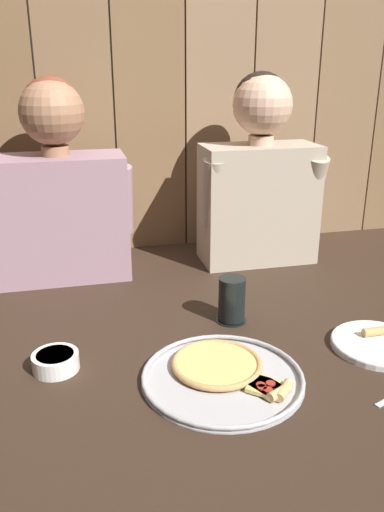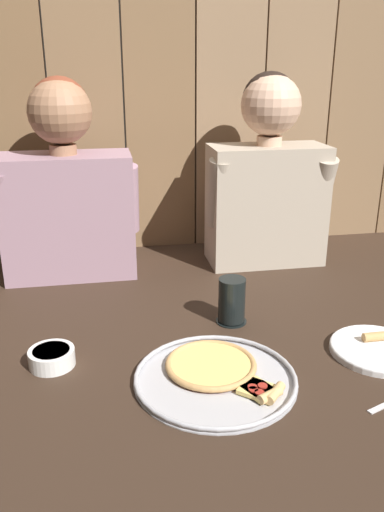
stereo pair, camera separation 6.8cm
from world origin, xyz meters
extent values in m
plane|color=#332319|center=(0.00, 0.00, 0.00)|extent=(3.20, 3.20, 0.00)
cylinder|color=#B2B2B7|center=(0.00, -0.19, 0.00)|extent=(0.35, 0.35, 0.01)
torus|color=#B2B2B7|center=(0.00, -0.19, 0.01)|extent=(0.35, 0.35, 0.01)
cylinder|color=#B23823|center=(0.00, -0.14, 0.01)|extent=(0.19, 0.19, 0.00)
cylinder|color=#F4D170|center=(0.00, -0.14, 0.01)|extent=(0.19, 0.19, 0.01)
torus|color=tan|center=(0.00, -0.14, 0.01)|extent=(0.20, 0.20, 0.01)
cube|color=#F4D170|center=(0.08, -0.25, 0.01)|extent=(0.10, 0.09, 0.01)
cylinder|color=tan|center=(0.10, -0.27, 0.02)|extent=(0.06, 0.06, 0.02)
cylinder|color=#A3281E|center=(0.06, -0.25, 0.02)|extent=(0.02, 0.02, 0.00)
cylinder|color=#A3281E|center=(0.09, -0.25, 0.02)|extent=(0.02, 0.02, 0.00)
cube|color=#F4D170|center=(0.08, -0.25, 0.01)|extent=(0.08, 0.09, 0.01)
cylinder|color=tan|center=(0.09, -0.28, 0.02)|extent=(0.06, 0.04, 0.02)
cylinder|color=#A3281E|center=(0.06, -0.25, 0.02)|extent=(0.02, 0.02, 0.00)
cylinder|color=#A3281E|center=(0.07, -0.27, 0.02)|extent=(0.02, 0.02, 0.00)
cylinder|color=white|center=(0.40, -0.14, 0.01)|extent=(0.22, 0.22, 0.01)
torus|color=white|center=(0.40, -0.14, 0.01)|extent=(0.22, 0.22, 0.01)
cylinder|color=tan|center=(0.42, -0.11, 0.02)|extent=(0.07, 0.02, 0.02)
cylinder|color=black|center=(0.10, 0.07, 0.00)|extent=(0.08, 0.08, 0.01)
cylinder|color=black|center=(0.10, 0.07, 0.06)|extent=(0.07, 0.07, 0.12)
cylinder|color=white|center=(-0.35, -0.06, 0.02)|extent=(0.10, 0.10, 0.04)
cylinder|color=#B23823|center=(-0.35, -0.06, 0.03)|extent=(0.08, 0.08, 0.02)
cube|color=gray|center=(-0.32, 0.49, 0.19)|extent=(0.40, 0.19, 0.38)
cylinder|color=#9E7051|center=(-0.32, 0.49, 0.40)|extent=(0.08, 0.08, 0.03)
sphere|color=#9E7051|center=(-0.32, 0.49, 0.50)|extent=(0.19, 0.19, 0.19)
sphere|color=brown|center=(-0.32, 0.50, 0.52)|extent=(0.17, 0.17, 0.17)
cylinder|color=gray|center=(-0.50, 0.45, 0.25)|extent=(0.08, 0.12, 0.22)
cylinder|color=gray|center=(-0.14, 0.45, 0.25)|extent=(0.08, 0.11, 0.22)
cube|color=#B2A38E|center=(0.32, 0.49, 0.20)|extent=(0.38, 0.18, 0.39)
cylinder|color=#DBAD8E|center=(0.32, 0.49, 0.41)|extent=(0.08, 0.08, 0.03)
sphere|color=#DBAD8E|center=(0.32, 0.49, 0.52)|extent=(0.19, 0.19, 0.19)
sphere|color=black|center=(0.32, 0.50, 0.53)|extent=(0.17, 0.17, 0.17)
cylinder|color=#B2A38E|center=(0.15, 0.45, 0.25)|extent=(0.08, 0.11, 0.23)
cylinder|color=#B2A38E|center=(0.49, 0.45, 0.25)|extent=(0.08, 0.14, 0.23)
cube|color=brown|center=(-0.49, 0.72, 0.69)|extent=(0.24, 0.03, 1.37)
cube|color=brown|center=(-0.24, 0.72, 0.69)|extent=(0.24, 0.03, 1.37)
cube|color=brown|center=(0.00, 0.72, 0.69)|extent=(0.24, 0.03, 1.37)
cube|color=#8C6E4F|center=(0.24, 0.72, 0.69)|extent=(0.24, 0.03, 1.37)
cube|color=#8A6B4D|center=(0.49, 0.72, 0.69)|extent=(0.24, 0.03, 1.37)
cube|color=#816344|center=(0.73, 0.72, 0.69)|extent=(0.24, 0.03, 1.37)
camera|label=1|loc=(-0.28, -1.10, 0.64)|focal=36.49mm
camera|label=2|loc=(-0.22, -1.11, 0.64)|focal=36.49mm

